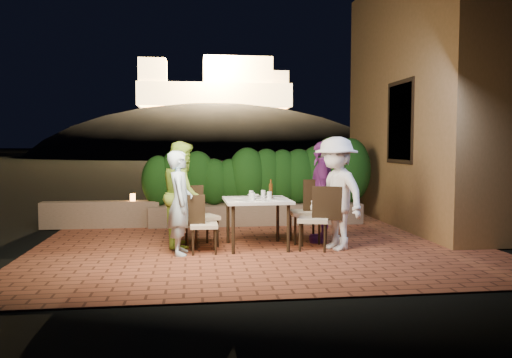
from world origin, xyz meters
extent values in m
plane|color=black|center=(0.00, 0.00, -0.02)|extent=(400.00, 400.00, 0.00)
cube|color=brown|center=(0.00, 0.50, -0.07)|extent=(7.00, 6.00, 0.15)
cube|color=olive|center=(3.60, 2.00, 2.50)|extent=(1.60, 5.00, 5.00)
cube|color=black|center=(2.82, 1.50, 2.00)|extent=(0.08, 1.00, 1.40)
cube|color=black|center=(2.81, 1.50, 2.00)|extent=(0.06, 1.15, 1.55)
cube|color=#7A644E|center=(0.20, 2.30, 0.20)|extent=(4.20, 0.55, 0.40)
cube|color=#7A644E|center=(-2.80, 2.30, 0.25)|extent=(2.20, 0.30, 0.50)
ellipsoid|color=black|center=(2.00, 60.00, -4.00)|extent=(52.00, 40.00, 22.00)
cylinder|color=white|center=(-0.36, -0.16, 0.76)|extent=(0.23, 0.23, 0.01)
cylinder|color=white|center=(-0.35, 0.32, 0.76)|extent=(0.22, 0.22, 0.01)
cylinder|color=white|center=(0.22, -0.16, 0.76)|extent=(0.20, 0.20, 0.01)
cylinder|color=white|center=(0.21, 0.31, 0.76)|extent=(0.23, 0.23, 0.01)
cylinder|color=white|center=(-0.08, 0.09, 0.76)|extent=(0.24, 0.24, 0.01)
cylinder|color=white|center=(-0.06, -0.20, 0.76)|extent=(0.22, 0.22, 0.01)
cylinder|color=silver|center=(-0.17, -0.05, 0.81)|extent=(0.07, 0.07, 0.12)
cylinder|color=silver|center=(-0.15, 0.26, 0.81)|extent=(0.07, 0.07, 0.12)
cylinder|color=silver|center=(0.09, -0.01, 0.81)|extent=(0.07, 0.07, 0.12)
cylinder|color=silver|center=(0.03, 0.24, 0.81)|extent=(0.07, 0.07, 0.12)
imported|color=white|center=(-0.11, 0.37, 0.77)|extent=(0.20, 0.20, 0.04)
imported|color=#BEE3F5|center=(-1.24, -0.24, 0.75)|extent=(0.36, 0.55, 1.50)
imported|color=#A5D643|center=(-1.21, 0.33, 0.82)|extent=(0.62, 0.80, 1.63)
imported|color=white|center=(1.08, -0.19, 0.85)|extent=(1.02, 1.26, 1.70)
imported|color=#66246C|center=(1.02, 0.42, 0.82)|extent=(0.60, 1.02, 1.63)
cylinder|color=orange|center=(-2.20, 2.30, 0.57)|extent=(0.10, 0.10, 0.14)
camera|label=1|loc=(-1.06, -7.43, 1.59)|focal=35.00mm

